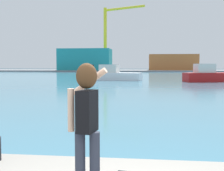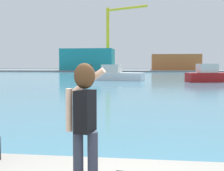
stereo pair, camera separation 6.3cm
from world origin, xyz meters
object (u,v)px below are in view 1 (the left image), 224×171
object	(u,v)px
person_photographer	(87,114)
port_crane	(110,32)
boat_moored	(114,75)
warehouse_left	(85,60)
boat_moored_2	(209,75)
warehouse_right	(172,62)

from	to	relation	value
person_photographer	port_crane	xyz separation A→B (m)	(-10.41, 86.69, 10.98)
boat_moored	warehouse_left	world-z (taller)	warehouse_left
boat_moored	boat_moored_2	bearing A→B (deg)	1.03
boat_moored_2	port_crane	size ratio (longest dim) A/B	0.37
boat_moored_2	warehouse_right	world-z (taller)	warehouse_right
boat_moored	person_photographer	bearing A→B (deg)	-72.77
person_photographer	boat_moored	distance (m)	37.04
warehouse_right	port_crane	bearing A→B (deg)	-163.28
boat_moored	boat_moored_2	distance (m)	12.82
person_photographer	port_crane	size ratio (longest dim) A/B	0.09
boat_moored	boat_moored_2	world-z (taller)	boat_moored_2
boat_moored_2	port_crane	world-z (taller)	port_crane
warehouse_left	port_crane	bearing A→B (deg)	-1.29
warehouse_left	warehouse_right	distance (m)	28.49
boat_moored	warehouse_right	xyz separation A→B (m)	(13.19, 55.84, 2.18)
boat_moored_2	warehouse_left	distance (m)	59.12
person_photographer	warehouse_left	size ratio (longest dim) A/B	0.11
person_photographer	boat_moored	bearing A→B (deg)	16.24
boat_moored_2	warehouse_right	bearing A→B (deg)	73.29
warehouse_left	port_crane	world-z (taller)	port_crane
boat_moored_2	port_crane	distance (m)	56.88
person_photographer	boat_moored_2	distance (m)	35.65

